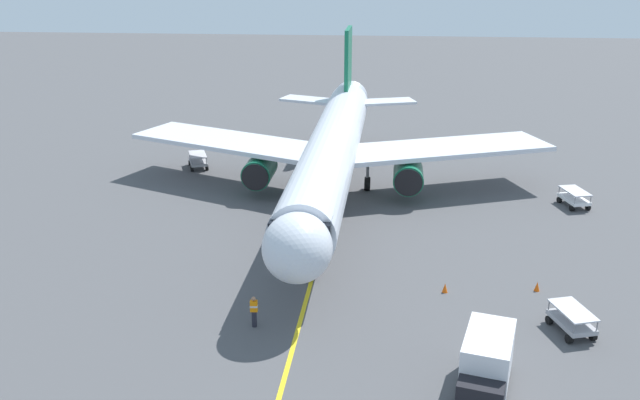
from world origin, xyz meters
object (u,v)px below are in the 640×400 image
object	(u,v)px
baggage_cart_near_nose	(574,198)
ground_crew_marshaller	(254,311)
airplane	(332,151)
baggage_cart_rear_apron	(198,161)
baggage_cart_starboard_side	(572,320)
safety_cone_nose_right	(537,286)
box_truck_portside	(486,364)
safety_cone_nose_left	(445,288)

from	to	relation	value
baggage_cart_near_nose	ground_crew_marshaller	bearing A→B (deg)	43.35
airplane	baggage_cart_rear_apron	distance (m)	14.95
baggage_cart_starboard_side	safety_cone_nose_right	xyz separation A→B (m)	(0.78, -4.42, -0.38)
safety_cone_nose_right	airplane	bearing A→B (deg)	-47.84
baggage_cart_near_nose	baggage_cart_starboard_side	size ratio (longest dim) A/B	0.99
baggage_cart_near_nose	baggage_cart_starboard_side	world-z (taller)	same
baggage_cart_near_nose	safety_cone_nose_right	distance (m)	15.45
baggage_cart_starboard_side	airplane	bearing A→B (deg)	-53.83
airplane	box_truck_portside	distance (m)	25.60
baggage_cart_near_nose	safety_cone_nose_left	bearing A→B (deg)	54.25
ground_crew_marshaller	box_truck_portside	xyz separation A→B (m)	(-11.04, 4.61, 0.50)
box_truck_portside	baggage_cart_rear_apron	xyz separation A→B (m)	(20.97, -31.48, -0.73)
ground_crew_marshaller	baggage_cart_rear_apron	distance (m)	28.65
baggage_cart_rear_apron	airplane	bearing A→B (deg)	149.19
airplane	ground_crew_marshaller	bearing A→B (deg)	82.41
baggage_cart_near_nose	baggage_cart_starboard_side	bearing A→B (deg)	75.66
safety_cone_nose_right	safety_cone_nose_left	bearing A→B (deg)	7.08
airplane	baggage_cart_starboard_side	size ratio (longest dim) A/B	13.89
safety_cone_nose_left	box_truck_portside	bearing A→B (deg)	95.90
ground_crew_marshaller	baggage_cart_near_nose	distance (m)	28.76
baggage_cart_near_nose	box_truck_portside	xyz separation A→B (m)	(9.87, 24.35, 0.73)
baggage_cart_near_nose	safety_cone_nose_right	bearing A→B (deg)	68.76
ground_crew_marshaller	baggage_cart_starboard_side	xyz separation A→B (m)	(-16.10, -0.92, -0.23)
safety_cone_nose_right	box_truck_portside	bearing A→B (deg)	66.77
baggage_cart_rear_apron	safety_cone_nose_right	world-z (taller)	baggage_cart_rear_apron
safety_cone_nose_left	airplane	bearing A→B (deg)	-63.00
airplane	box_truck_portside	xyz separation A→B (m)	(-8.46, 24.02, -2.62)
baggage_cart_rear_apron	safety_cone_nose_right	size ratio (longest dim) A/B	5.32
box_truck_portside	safety_cone_nose_right	world-z (taller)	box_truck_portside
airplane	safety_cone_nose_left	distance (m)	16.93
baggage_cart_starboard_side	safety_cone_nose_left	xyz separation A→B (m)	(6.02, -3.77, -0.38)
airplane	baggage_cart_near_nose	distance (m)	18.63
ground_crew_marshaller	baggage_cart_starboard_side	bearing A→B (deg)	-176.71
airplane	safety_cone_nose_left	world-z (taller)	airplane
baggage_cart_near_nose	airplane	bearing A→B (deg)	1.04
box_truck_portside	baggage_cart_starboard_side	world-z (taller)	box_truck_portside
airplane	safety_cone_nose_right	bearing A→B (deg)	132.16
baggage_cart_near_nose	baggage_cart_starboard_side	xyz separation A→B (m)	(4.81, 18.82, 0.00)
baggage_cart_rear_apron	safety_cone_nose_left	world-z (taller)	baggage_cart_rear_apron
safety_cone_nose_left	baggage_cart_rear_apron	bearing A→B (deg)	-47.94
safety_cone_nose_right	baggage_cart_rear_apron	bearing A→B (deg)	-40.45
ground_crew_marshaller	box_truck_portside	bearing A→B (deg)	157.34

